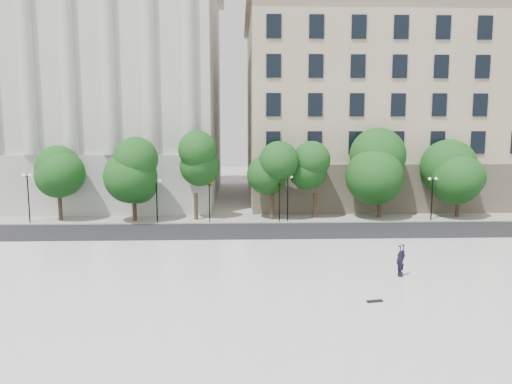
% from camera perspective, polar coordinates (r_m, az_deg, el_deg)
% --- Properties ---
extents(ground, '(160.00, 160.00, 0.00)m').
position_cam_1_polar(ground, '(23.86, -3.57, -14.46)').
color(ground, '#B9B7AF').
rests_on(ground, ground).
extents(plaza, '(44.00, 22.00, 0.45)m').
position_cam_1_polar(plaza, '(26.58, -3.40, -11.53)').
color(plaza, white).
rests_on(plaza, ground).
extents(street, '(60.00, 8.00, 0.02)m').
position_cam_1_polar(street, '(41.06, -2.89, -4.77)').
color(street, black).
rests_on(street, ground).
extents(far_sidewalk, '(60.00, 4.00, 0.12)m').
position_cam_1_polar(far_sidewalk, '(46.92, -2.78, -3.08)').
color(far_sidewalk, '#B0AEA2').
rests_on(far_sidewalk, ground).
extents(building_west, '(31.50, 27.65, 25.60)m').
position_cam_1_polar(building_west, '(63.24, -18.58, 11.07)').
color(building_west, '#B9B9B4').
rests_on(building_west, ground).
extents(building_east, '(36.00, 26.15, 23.00)m').
position_cam_1_polar(building_east, '(63.96, 15.82, 9.58)').
color(building_east, '#C0B392').
rests_on(building_east, ground).
extents(traffic_light_west, '(0.87, 1.73, 4.18)m').
position_cam_1_polar(traffic_light_west, '(44.74, -5.36, 1.04)').
color(traffic_light_west, black).
rests_on(traffic_light_west, ground).
extents(traffic_light_east, '(0.68, 1.64, 4.15)m').
position_cam_1_polar(traffic_light_east, '(44.82, 2.71, 1.02)').
color(traffic_light_east, black).
rests_on(traffic_light_east, ground).
extents(person_lying, '(1.63, 1.85, 0.50)m').
position_cam_1_polar(person_lying, '(29.64, 16.15, -8.79)').
color(person_lying, black).
rests_on(person_lying, plaza).
extents(skateboard, '(0.82, 0.36, 0.08)m').
position_cam_1_polar(skateboard, '(25.43, 13.41, -12.03)').
color(skateboard, black).
rests_on(skateboard, plaza).
extents(street_trees, '(41.58, 5.20, 7.33)m').
position_cam_1_polar(street_trees, '(46.00, 1.83, 2.59)').
color(street_trees, '#382619').
rests_on(street_trees, ground).
extents(lamp_posts, '(37.39, 0.28, 4.54)m').
position_cam_1_polar(lamp_posts, '(45.07, -3.53, 0.15)').
color(lamp_posts, black).
rests_on(lamp_posts, ground).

